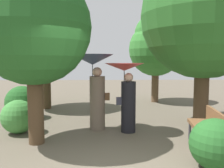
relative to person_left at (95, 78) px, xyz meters
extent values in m
cylinder|color=#6B5B4C|center=(0.07, 0.00, -0.70)|extent=(0.42, 0.42, 1.46)
sphere|color=tan|center=(0.07, 0.00, 0.15)|extent=(0.26, 0.26, 0.26)
cylinder|color=#333338|center=(-0.06, 0.00, -0.06)|extent=(0.02, 0.02, 0.81)
cone|color=#38476B|center=(-0.06, 0.00, 0.49)|extent=(1.13, 1.13, 0.28)
cube|color=brown|center=(0.34, 0.01, -0.52)|extent=(0.14, 0.10, 0.20)
cylinder|color=black|center=(0.90, -0.28, -0.76)|extent=(0.38, 0.38, 1.34)
sphere|color=tan|center=(0.90, -0.28, 0.02)|extent=(0.24, 0.24, 0.24)
cylinder|color=#333338|center=(0.78, -0.29, -0.18)|extent=(0.02, 0.02, 0.75)
cone|color=#B22D2D|center=(0.78, -0.29, 0.30)|extent=(1.03, 1.03, 0.20)
cube|color=#333342|center=(0.65, -0.29, -0.60)|extent=(0.14, 0.10, 0.20)
cylinder|color=#38383D|center=(2.32, -0.93, -1.21)|extent=(0.06, 0.06, 0.44)
cylinder|color=#38383D|center=(2.65, -0.98, -1.21)|extent=(0.06, 0.06, 0.44)
cylinder|color=#38383D|center=(2.13, -2.26, -1.21)|extent=(0.06, 0.06, 0.44)
cube|color=brown|center=(2.39, -1.62, -0.97)|extent=(0.64, 1.55, 0.08)
cube|color=brown|center=(2.63, -1.65, -0.77)|extent=(0.26, 1.49, 0.35)
cylinder|color=#4C3823|center=(-1.28, -1.11, 0.32)|extent=(0.35, 0.35, 3.49)
sphere|color=#235B23|center=(-1.28, -1.11, 1.19)|extent=(2.56, 2.56, 2.56)
cylinder|color=#4C3823|center=(3.09, 0.38, 0.68)|extent=(0.42, 0.42, 4.22)
sphere|color=#2D6B28|center=(3.09, 0.38, 1.73)|extent=(3.60, 3.60, 3.60)
cylinder|color=#4C3823|center=(-2.04, 2.90, 0.25)|extent=(0.34, 0.34, 3.36)
sphere|color=#2D6B28|center=(-2.04, 2.90, 1.09)|extent=(2.68, 2.68, 2.68)
sphere|color=#2D6B28|center=(-2.04, 2.90, 1.76)|extent=(2.14, 2.14, 2.14)
cylinder|color=brown|center=(2.55, 4.34, 0.18)|extent=(0.32, 0.32, 3.21)
sphere|color=#387F33|center=(2.55, 4.34, 0.98)|extent=(2.43, 2.43, 2.43)
sphere|color=#387F33|center=(2.55, 4.34, 1.62)|extent=(1.94, 1.94, 1.94)
sphere|color=#428C3D|center=(-1.97, -0.33, -0.99)|extent=(0.87, 0.87, 0.87)
sphere|color=#235B23|center=(-2.44, 1.27, -0.89)|extent=(1.07, 1.07, 1.07)
sphere|color=#235B23|center=(2.20, -2.51, -0.98)|extent=(0.89, 0.89, 0.89)
camera|label=1|loc=(0.32, -6.44, 0.45)|focal=38.12mm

